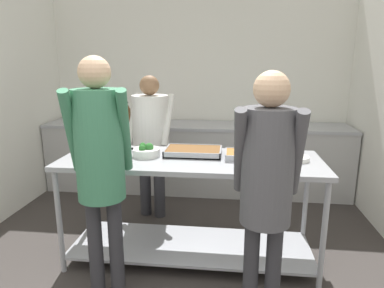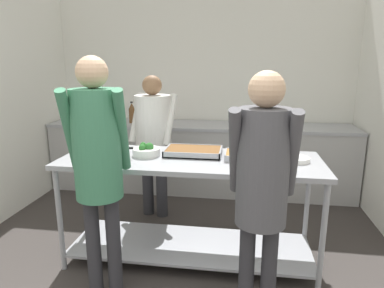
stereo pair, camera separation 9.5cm
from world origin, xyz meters
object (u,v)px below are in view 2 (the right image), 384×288
serving_tray_vegetables (251,156)px  guest_serving_right (262,178)px  sauce_pan (101,151)px  broccoli_bowl (146,151)px  plate_stack (296,159)px  serving_tray_roast (193,152)px  water_bottle (132,113)px  cook_behind_counter (153,133)px  guest_serving_left (98,156)px

serving_tray_vegetables → guest_serving_right: guest_serving_right is taller
sauce_pan → broccoli_bowl: 0.38m
sauce_pan → serving_tray_vegetables: size_ratio=1.00×
serving_tray_vegetables → plate_stack: bearing=-3.9°
serving_tray_roast → water_bottle: size_ratio=1.71×
serving_tray_vegetables → plate_stack: size_ratio=1.96×
guest_serving_right → cook_behind_counter: bearing=124.2°
sauce_pan → serving_tray_vegetables: bearing=6.0°
broccoli_bowl → serving_tray_vegetables: size_ratio=0.55×
plate_stack → guest_serving_left: 1.56m
guest_serving_left → cook_behind_counter: size_ratio=1.11×
broccoli_bowl → serving_tray_vegetables: 0.90m
guest_serving_left → serving_tray_roast: bearing=53.8°
guest_serving_left → cook_behind_counter: guest_serving_left is taller
broccoli_bowl → guest_serving_right: bearing=-40.4°
sauce_pan → broccoli_bowl: broccoli_bowl is taller
serving_tray_vegetables → guest_serving_right: 0.84m
serving_tray_vegetables → guest_serving_right: bearing=-86.7°
sauce_pan → plate_stack: 1.63m
water_bottle → cook_behind_counter: bearing=-58.3°
serving_tray_vegetables → water_bottle: water_bottle is taller
sauce_pan → guest_serving_right: bearing=-28.2°
serving_tray_vegetables → water_bottle: bearing=134.2°
guest_serving_right → water_bottle: guest_serving_right is taller
guest_serving_right → serving_tray_roast: bearing=121.1°
guest_serving_right → cook_behind_counter: size_ratio=1.06×
sauce_pan → guest_serving_right: size_ratio=0.26×
serving_tray_vegetables → guest_serving_left: bearing=-146.8°
guest_serving_left → water_bottle: bearing=102.6°
serving_tray_vegetables → guest_serving_right: (0.05, -0.84, 0.10)m
plate_stack → water_bottle: 2.52m
water_bottle → guest_serving_left: bearing=-77.4°
broccoli_bowl → plate_stack: bearing=0.4°
cook_behind_counter → sauce_pan: bearing=-103.7°
serving_tray_roast → guest_serving_left: (-0.55, -0.75, 0.15)m
serving_tray_roast → plate_stack: size_ratio=2.21×
serving_tray_vegetables → guest_serving_left: size_ratio=0.25×
serving_tray_roast → cook_behind_counter: cook_behind_counter is taller
serving_tray_vegetables → sauce_pan: bearing=-174.0°
guest_serving_left → water_bottle: guest_serving_left is taller
sauce_pan → guest_serving_left: size_ratio=0.25×
serving_tray_roast → serving_tray_vegetables: 0.50m
plate_stack → water_bottle: water_bottle is taller
guest_serving_right → broccoli_bowl: bearing=139.6°
serving_tray_vegetables → serving_tray_roast: bearing=172.4°
sauce_pan → cook_behind_counter: 0.93m
sauce_pan → plate_stack: size_ratio=1.96×
sauce_pan → water_bottle: (-0.29, 1.74, 0.06)m
serving_tray_roast → plate_stack: bearing=-6.0°
broccoli_bowl → cook_behind_counter: 0.82m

